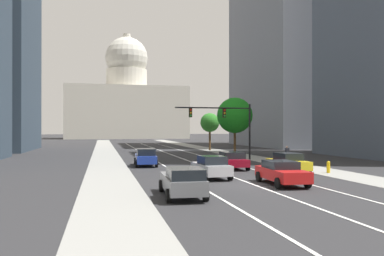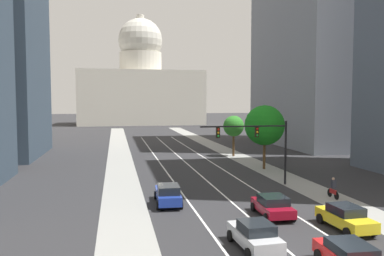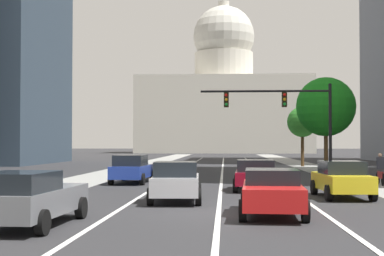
{
  "view_description": "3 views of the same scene",
  "coord_description": "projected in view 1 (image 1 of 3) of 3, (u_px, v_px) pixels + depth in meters",
  "views": [
    {
      "loc": [
        -8.9,
        -22.28,
        3.34
      ],
      "look_at": [
        1.1,
        21.23,
        3.46
      ],
      "focal_mm": 36.98,
      "sensor_mm": 36.0,
      "label": 1
    },
    {
      "loc": [
        -8.9,
        -15.99,
        7.93
      ],
      "look_at": [
        -2.06,
        18.75,
        5.5
      ],
      "focal_mm": 36.56,
      "sensor_mm": 36.0,
      "label": 2
    },
    {
      "loc": [
        0.2,
        -18.09,
        2.22
      ],
      "look_at": [
        -2.6,
        30.08,
        3.57
      ],
      "focal_mm": 52.84,
      "sensor_mm": 36.0,
      "label": 3
    }
  ],
  "objects": [
    {
      "name": "traffic_signal_mast",
      "position": [
        226.0,
        119.0,
        42.64
      ],
      "size": [
        8.41,
        0.39,
        6.08
      ],
      "color": "black",
      "rests_on": "ground"
    },
    {
      "name": "office_tower_far_right",
      "position": [
        297.0,
        27.0,
        78.9
      ],
      "size": [
        19.88,
        28.34,
        47.49
      ],
      "color": "gray",
      "rests_on": "ground"
    },
    {
      "name": "car_yellow",
      "position": [
        288.0,
        163.0,
        30.11
      ],
      "size": [
        2.05,
        4.27,
        1.52
      ],
      "rotation": [
        0.0,
        0.0,
        1.61
      ],
      "color": "yellow",
      "rests_on": "ground"
    },
    {
      "name": "sidewalk_left",
      "position": [
        105.0,
        153.0,
        55.94
      ],
      "size": [
        3.41,
        130.0,
        0.01
      ],
      "primitive_type": "cube",
      "color": "gray",
      "rests_on": "ground"
    },
    {
      "name": "car_red",
      "position": [
        281.0,
        172.0,
        23.74
      ],
      "size": [
        2.16,
        4.71,
        1.42
      ],
      "rotation": [
        0.0,
        0.0,
        1.52
      ],
      "color": "red",
      "rests_on": "ground"
    },
    {
      "name": "car_silver",
      "position": [
        211.0,
        167.0,
        26.66
      ],
      "size": [
        2.09,
        4.14,
        1.54
      ],
      "rotation": [
        0.0,
        0.0,
        1.61
      ],
      "color": "#B2B5BA",
      "rests_on": "ground"
    },
    {
      "name": "cyclist",
      "position": [
        287.0,
        155.0,
        37.96
      ],
      "size": [
        0.36,
        1.7,
        1.72
      ],
      "rotation": [
        0.0,
        0.0,
        1.56
      ],
      "color": "black",
      "rests_on": "ground"
    },
    {
      "name": "lane_stripe_center",
      "position": [
        176.0,
        156.0,
        48.07
      ],
      "size": [
        0.16,
        90.0,
        0.01
      ],
      "primitive_type": "cube",
      "color": "white",
      "rests_on": "ground"
    },
    {
      "name": "car_blue",
      "position": [
        146.0,
        157.0,
        35.66
      ],
      "size": [
        2.11,
        4.72,
        1.6
      ],
      "rotation": [
        0.0,
        0.0,
        1.52
      ],
      "color": "#1E389E",
      "rests_on": "ground"
    },
    {
      "name": "sidewalk_right",
      "position": [
        218.0,
        151.0,
        59.69
      ],
      "size": [
        3.41,
        130.0,
        0.01
      ],
      "primitive_type": "cube",
      "color": "gray",
      "rests_on": "ground"
    },
    {
      "name": "fire_hydrant",
      "position": [
        328.0,
        167.0,
        30.0
      ],
      "size": [
        0.26,
        0.35,
        0.91
      ],
      "color": "yellow",
      "rests_on": "ground"
    },
    {
      "name": "lane_stripe_right",
      "position": [
        203.0,
        156.0,
        48.81
      ],
      "size": [
        0.16,
        90.0,
        0.01
      ],
      "primitive_type": "cube",
      "color": "white",
      "rests_on": "ground"
    },
    {
      "name": "capitol_building",
      "position": [
        127.0,
        102.0,
        142.2
      ],
      "size": [
        41.6,
        22.8,
        37.6
      ],
      "color": "beige",
      "rests_on": "ground"
    },
    {
      "name": "car_gray",
      "position": [
        183.0,
        181.0,
        19.39
      ],
      "size": [
        2.12,
        4.7,
        1.5
      ],
      "rotation": [
        0.0,
        0.0,
        1.53
      ],
      "color": "slate",
      "rests_on": "ground"
    },
    {
      "name": "car_crimson",
      "position": [
        232.0,
        160.0,
        32.74
      ],
      "size": [
        2.22,
        4.1,
        1.46
      ],
      "rotation": [
        0.0,
        0.0,
        1.53
      ],
      "color": "maroon",
      "rests_on": "ground"
    },
    {
      "name": "street_tree_mid_right",
      "position": [
        210.0,
        123.0,
        62.43
      ],
      "size": [
        3.0,
        3.0,
        5.87
      ],
      "color": "#51381E",
      "rests_on": "ground"
    },
    {
      "name": "ground_plane",
      "position": [
        159.0,
        150.0,
        62.69
      ],
      "size": [
        400.0,
        400.0,
        0.0
      ],
      "primitive_type": "plane",
      "color": "#2B2B2D"
    },
    {
      "name": "street_tree_near_right",
      "position": [
        235.0,
        115.0,
        51.78
      ],
      "size": [
        4.68,
        4.68,
        7.48
      ],
      "color": "#51381E",
      "rests_on": "ground"
    },
    {
      "name": "lane_stripe_left",
      "position": [
        149.0,
        157.0,
        47.32
      ],
      "size": [
        0.16,
        90.0,
        0.01
      ],
      "primitive_type": "cube",
      "color": "white",
      "rests_on": "ground"
    }
  ]
}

